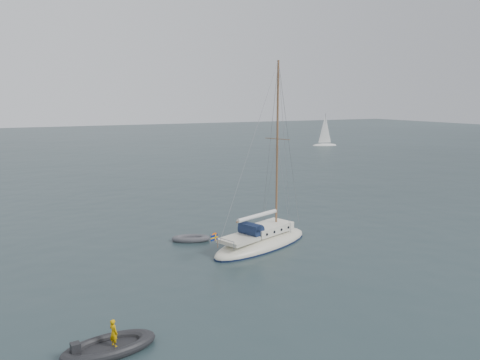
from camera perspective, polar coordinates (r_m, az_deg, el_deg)
name	(u,v)px	position (r m, az deg, el deg)	size (l,w,h in m)	color
ground	(248,239)	(33.53, 0.93, -7.16)	(300.00, 300.00, 0.00)	black
sailboat	(262,232)	(31.67, 2.69, -6.36)	(9.05, 2.71, 12.89)	beige
dinghy	(191,239)	(33.14, -6.02, -7.12)	(2.67, 1.21, 0.38)	#4C4B51
rib	(109,347)	(20.18, -15.70, -18.96)	(3.79, 1.72, 1.32)	black
distant_yacht_b	(325,131)	(100.38, 10.32, 5.88)	(5.44, 2.90, 7.21)	silver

